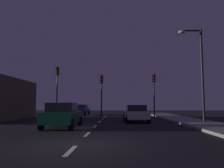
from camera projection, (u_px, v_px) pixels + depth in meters
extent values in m
plane|color=black|center=(96.00, 126.00, 14.98)|extent=(80.00, 80.00, 0.00)
cube|color=gray|center=(206.00, 125.00, 14.82)|extent=(3.00, 40.00, 0.15)
cube|color=silver|center=(71.00, 151.00, 6.82)|extent=(0.16, 1.60, 0.01)
cube|color=silver|center=(87.00, 134.00, 10.61)|extent=(0.16, 1.60, 0.01)
cube|color=silver|center=(95.00, 126.00, 14.39)|extent=(0.16, 1.60, 0.01)
cube|color=silver|center=(100.00, 122.00, 18.17)|extent=(0.16, 1.60, 0.01)
cube|color=silver|center=(103.00, 119.00, 21.95)|extent=(0.16, 1.60, 0.01)
cube|color=silver|center=(105.00, 117.00, 25.73)|extent=(0.16, 1.60, 0.01)
cube|color=silver|center=(106.00, 115.00, 29.52)|extent=(0.16, 1.60, 0.01)
cylinder|color=#4C4C51|center=(57.00, 92.00, 23.36)|extent=(0.14, 0.14, 5.48)
cube|color=#382D0C|center=(58.00, 71.00, 23.57)|extent=(0.32, 0.24, 0.90)
sphere|color=#3F0C0C|center=(57.00, 68.00, 23.44)|extent=(0.20, 0.20, 0.20)
sphere|color=#3F2D0C|center=(57.00, 71.00, 23.41)|extent=(0.20, 0.20, 0.20)
sphere|color=#19D84C|center=(57.00, 74.00, 23.39)|extent=(0.20, 0.20, 0.20)
cylinder|color=black|center=(101.00, 97.00, 23.21)|extent=(0.14, 0.14, 4.58)
cube|color=black|center=(102.00, 79.00, 23.38)|extent=(0.32, 0.24, 0.90)
sphere|color=red|center=(101.00, 76.00, 23.25)|extent=(0.20, 0.20, 0.20)
sphere|color=#3F2D0C|center=(101.00, 79.00, 23.22)|extent=(0.20, 0.20, 0.20)
sphere|color=#0C3319|center=(101.00, 82.00, 23.19)|extent=(0.20, 0.20, 0.20)
cylinder|color=black|center=(154.00, 96.00, 23.09)|extent=(0.14, 0.14, 4.70)
cube|color=black|center=(154.00, 78.00, 23.26)|extent=(0.32, 0.24, 0.90)
sphere|color=red|center=(154.00, 75.00, 23.13)|extent=(0.20, 0.20, 0.20)
sphere|color=#3F2D0C|center=(154.00, 78.00, 23.10)|extent=(0.20, 0.20, 0.20)
sphere|color=#0C3319|center=(154.00, 81.00, 23.08)|extent=(0.20, 0.20, 0.20)
cube|color=silver|center=(136.00, 114.00, 18.20)|extent=(1.88, 4.10, 0.59)
cube|color=black|center=(136.00, 108.00, 18.05)|extent=(1.58, 1.87, 0.50)
cylinder|color=black|center=(125.00, 117.00, 19.61)|extent=(0.25, 0.65, 0.64)
cylinder|color=black|center=(143.00, 117.00, 19.64)|extent=(0.25, 0.65, 0.64)
cylinder|color=black|center=(128.00, 119.00, 16.70)|extent=(0.25, 0.65, 0.64)
cylinder|color=black|center=(149.00, 119.00, 16.72)|extent=(0.25, 0.65, 0.64)
cube|color=#0F4C2D|center=(63.00, 117.00, 13.66)|extent=(1.83, 3.96, 0.69)
cube|color=black|center=(62.00, 107.00, 13.52)|extent=(1.60, 1.79, 0.55)
cylinder|color=black|center=(56.00, 121.00, 15.07)|extent=(0.22, 0.64, 0.64)
cylinder|color=black|center=(80.00, 121.00, 15.02)|extent=(0.22, 0.64, 0.64)
cylinder|color=black|center=(41.00, 125.00, 12.23)|extent=(0.22, 0.64, 0.64)
cylinder|color=black|center=(71.00, 125.00, 12.19)|extent=(0.22, 0.64, 0.64)
cube|color=navy|center=(81.00, 110.00, 30.00)|extent=(1.86, 4.08, 0.61)
cube|color=black|center=(82.00, 106.00, 30.25)|extent=(1.57, 1.86, 0.51)
cylinder|color=black|center=(85.00, 113.00, 28.47)|extent=(0.24, 0.65, 0.64)
cylinder|color=black|center=(73.00, 113.00, 28.57)|extent=(0.24, 0.65, 0.64)
cylinder|color=black|center=(89.00, 112.00, 31.37)|extent=(0.24, 0.65, 0.64)
cylinder|color=black|center=(78.00, 112.00, 31.47)|extent=(0.24, 0.65, 0.64)
cylinder|color=black|center=(202.00, 76.00, 16.21)|extent=(0.18, 0.18, 7.12)
cube|color=black|center=(191.00, 31.00, 16.55)|extent=(1.42, 0.10, 0.10)
ellipsoid|color=silver|center=(182.00, 32.00, 16.56)|extent=(0.56, 0.36, 0.24)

